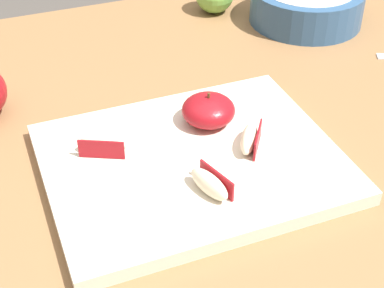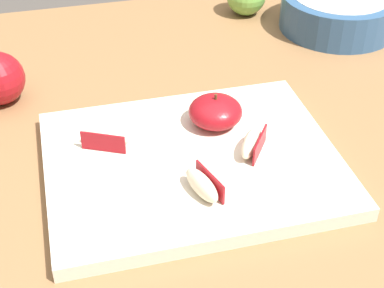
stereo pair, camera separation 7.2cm
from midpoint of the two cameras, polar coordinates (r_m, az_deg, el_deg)
name	(u,v)px [view 1 (the left image)]	position (r m, az deg, el deg)	size (l,w,h in m)	color
dining_table	(187,176)	(0.87, -2.91, -3.18)	(1.45, 0.91, 0.72)	brown
cutting_board	(192,163)	(0.74, -2.79, -1.94)	(0.36, 0.29, 0.02)	beige
apple_half_skin_up	(208,110)	(0.78, -1.03, 3.22)	(0.07, 0.07, 0.05)	maroon
apple_wedge_right	(250,138)	(0.74, 2.90, 0.44)	(0.05, 0.06, 0.03)	beige
apple_wedge_front	(103,145)	(0.75, -11.42, -0.16)	(0.06, 0.05, 0.03)	beige
apple_wedge_near_knife	(210,184)	(0.68, -1.31, -3.99)	(0.04, 0.06, 0.03)	beige
ceramic_fruit_bowl	(307,4)	(1.11, 9.23, 13.27)	(0.21, 0.21, 0.06)	#2D517A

